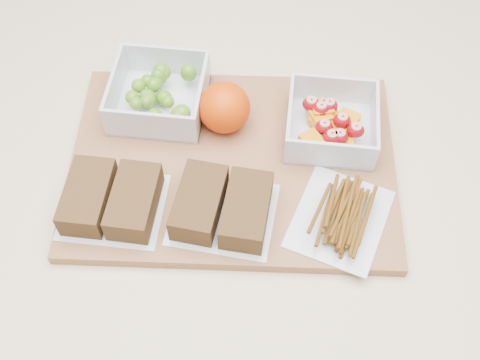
{
  "coord_description": "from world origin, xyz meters",
  "views": [
    {
      "loc": [
        0.06,
        -0.42,
        1.55
      ],
      "look_at": [
        0.01,
        -0.01,
        0.93
      ],
      "focal_mm": 45.0,
      "sensor_mm": 36.0,
      "label": 1
    }
  ],
  "objects_px": {
    "grape_container": "(160,94)",
    "sandwich_bag_center": "(223,207)",
    "orange": "(224,108)",
    "sandwich_bag_left": "(111,200)",
    "cutting_board": "(233,163)",
    "fruit_container": "(331,124)",
    "pretzel_bag": "(341,213)"
  },
  "relations": [
    {
      "from": "grape_container",
      "to": "sandwich_bag_center",
      "type": "distance_m",
      "value": 0.2
    },
    {
      "from": "grape_container",
      "to": "orange",
      "type": "relative_size",
      "value": 1.8
    },
    {
      "from": "sandwich_bag_left",
      "to": "sandwich_bag_center",
      "type": "distance_m",
      "value": 0.14
    },
    {
      "from": "orange",
      "to": "cutting_board",
      "type": "bearing_deg",
      "value": -72.9
    },
    {
      "from": "grape_container",
      "to": "fruit_container",
      "type": "height_order",
      "value": "grape_container"
    },
    {
      "from": "orange",
      "to": "sandwich_bag_center",
      "type": "xyz_separation_m",
      "value": [
        0.02,
        -0.14,
        -0.02
      ]
    },
    {
      "from": "grape_container",
      "to": "fruit_container",
      "type": "bearing_deg",
      "value": -5.73
    },
    {
      "from": "orange",
      "to": "sandwich_bag_left",
      "type": "distance_m",
      "value": 0.19
    },
    {
      "from": "orange",
      "to": "sandwich_bag_center",
      "type": "bearing_deg",
      "value": -83.36
    },
    {
      "from": "grape_container",
      "to": "pretzel_bag",
      "type": "height_order",
      "value": "grape_container"
    },
    {
      "from": "orange",
      "to": "sandwich_bag_center",
      "type": "distance_m",
      "value": 0.14
    },
    {
      "from": "cutting_board",
      "to": "sandwich_bag_center",
      "type": "distance_m",
      "value": 0.09
    },
    {
      "from": "grape_container",
      "to": "sandwich_bag_center",
      "type": "bearing_deg",
      "value": -56.93
    },
    {
      "from": "sandwich_bag_center",
      "to": "pretzel_bag",
      "type": "height_order",
      "value": "sandwich_bag_center"
    },
    {
      "from": "fruit_container",
      "to": "sandwich_bag_center",
      "type": "height_order",
      "value": "fruit_container"
    },
    {
      "from": "grape_container",
      "to": "pretzel_bag",
      "type": "xyz_separation_m",
      "value": [
        0.25,
        -0.15,
        -0.01
      ]
    },
    {
      "from": "fruit_container",
      "to": "sandwich_bag_left",
      "type": "bearing_deg",
      "value": -150.4
    },
    {
      "from": "cutting_board",
      "to": "sandwich_bag_left",
      "type": "xyz_separation_m",
      "value": [
        -0.14,
        -0.09,
        0.03
      ]
    },
    {
      "from": "sandwich_bag_left",
      "to": "orange",
      "type": "bearing_deg",
      "value": 51.04
    },
    {
      "from": "cutting_board",
      "to": "grape_container",
      "type": "distance_m",
      "value": 0.14
    },
    {
      "from": "grape_container",
      "to": "orange",
      "type": "bearing_deg",
      "value": -14.65
    },
    {
      "from": "fruit_container",
      "to": "sandwich_bag_center",
      "type": "xyz_separation_m",
      "value": [
        -0.12,
        -0.14,
        -0.0
      ]
    },
    {
      "from": "cutting_board",
      "to": "orange",
      "type": "relative_size",
      "value": 6.12
    },
    {
      "from": "orange",
      "to": "sandwich_bag_left",
      "type": "height_order",
      "value": "orange"
    },
    {
      "from": "grape_container",
      "to": "orange",
      "type": "height_order",
      "value": "orange"
    },
    {
      "from": "cutting_board",
      "to": "grape_container",
      "type": "height_order",
      "value": "grape_container"
    },
    {
      "from": "fruit_container",
      "to": "sandwich_bag_center",
      "type": "bearing_deg",
      "value": -131.17
    },
    {
      "from": "sandwich_bag_center",
      "to": "cutting_board",
      "type": "bearing_deg",
      "value": 89.06
    },
    {
      "from": "fruit_container",
      "to": "cutting_board",
      "type": "bearing_deg",
      "value": -154.5
    },
    {
      "from": "cutting_board",
      "to": "sandwich_bag_left",
      "type": "bearing_deg",
      "value": -151.37
    },
    {
      "from": "cutting_board",
      "to": "sandwich_bag_left",
      "type": "distance_m",
      "value": 0.16
    },
    {
      "from": "cutting_board",
      "to": "grape_container",
      "type": "xyz_separation_m",
      "value": [
        -0.11,
        0.08,
        0.03
      ]
    }
  ]
}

